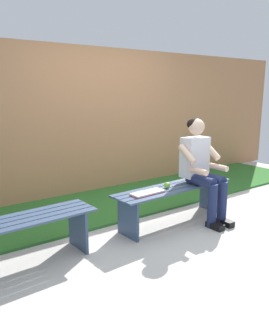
% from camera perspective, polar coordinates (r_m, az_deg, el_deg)
% --- Properties ---
extents(ground_plane, '(10.00, 7.00, 0.04)m').
position_cam_1_polar(ground_plane, '(3.02, 5.08, -19.38)').
color(ground_plane, beige).
extents(grass_strip, '(9.00, 2.05, 0.03)m').
position_cam_1_polar(grass_strip, '(4.87, -13.50, -6.36)').
color(grass_strip, '#2D6B28').
rests_on(grass_strip, ground).
extents(brick_wall, '(9.50, 0.24, 2.25)m').
position_cam_1_polar(brick_wall, '(5.27, -11.13, 7.56)').
color(brick_wall, '#B27A51').
rests_on(brick_wall, ground).
extents(bench_near, '(1.67, 0.48, 0.46)m').
position_cam_1_polar(bench_near, '(4.15, 6.66, -4.62)').
color(bench_near, '#384C6B').
rests_on(bench_near, ground).
extents(bench_far, '(1.70, 0.48, 0.46)m').
position_cam_1_polar(bench_far, '(3.24, -20.97, -10.50)').
color(bench_far, '#384C6B').
rests_on(bench_far, ground).
extents(person_seated, '(0.50, 0.69, 1.26)m').
position_cam_1_polar(person_seated, '(4.24, 11.25, 0.47)').
color(person_seated, silver).
rests_on(person_seated, ground).
extents(apple, '(0.07, 0.07, 0.07)m').
position_cam_1_polar(apple, '(4.03, 5.50, -2.92)').
color(apple, '#72B738').
rests_on(apple, bench_near).
extents(book_open, '(0.42, 0.18, 0.02)m').
position_cam_1_polar(book_open, '(3.81, 2.25, -4.22)').
color(book_open, white).
rests_on(book_open, bench_near).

